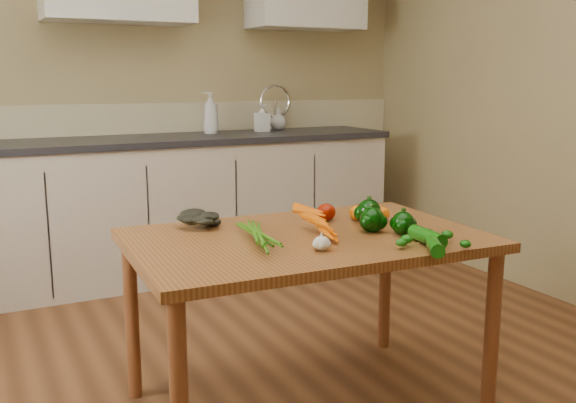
# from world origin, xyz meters

# --- Properties ---
(room) EXTENTS (4.04, 5.04, 2.64)m
(room) POSITION_xyz_m (0.00, 0.17, 1.25)
(room) COLOR brown
(room) RESTS_ON ground
(counter_run) EXTENTS (2.84, 0.64, 1.14)m
(counter_run) POSITION_xyz_m (0.21, 2.19, 0.46)
(counter_run) COLOR #BFB19F
(counter_run) RESTS_ON ground
(table) EXTENTS (1.33, 0.89, 0.69)m
(table) POSITION_xyz_m (0.10, 0.26, 0.62)
(table) COLOR brown
(table) RESTS_ON ground
(soap_bottle_a) EXTENTS (0.12, 0.12, 0.28)m
(soap_bottle_a) POSITION_xyz_m (0.46, 2.27, 1.04)
(soap_bottle_a) COLOR silver
(soap_bottle_a) RESTS_ON counter_run
(soap_bottle_b) EXTENTS (0.09, 0.09, 0.19)m
(soap_bottle_b) POSITION_xyz_m (0.83, 2.26, 0.99)
(soap_bottle_b) COLOR silver
(soap_bottle_b) RESTS_ON counter_run
(soap_bottle_c) EXTENTS (0.17, 0.17, 0.15)m
(soap_bottle_c) POSITION_xyz_m (1.00, 2.36, 0.98)
(soap_bottle_c) COLOR silver
(soap_bottle_c) RESTS_ON counter_run
(carrot_bunch) EXTENTS (0.25, 0.19, 0.06)m
(carrot_bunch) POSITION_xyz_m (0.06, 0.24, 0.73)
(carrot_bunch) COLOR #E66205
(carrot_bunch) RESTS_ON table
(leafy_greens) EXTENTS (0.18, 0.17, 0.09)m
(leafy_greens) POSITION_xyz_m (-0.23, 0.53, 0.74)
(leafy_greens) COLOR black
(leafy_greens) RESTS_ON table
(garlic_bulb) EXTENTS (0.06, 0.06, 0.05)m
(garlic_bulb) POSITION_xyz_m (0.04, 0.05, 0.72)
(garlic_bulb) COLOR beige
(garlic_bulb) RESTS_ON table
(pepper_a) EXTENTS (0.09, 0.09, 0.09)m
(pepper_a) POSITION_xyz_m (0.35, 0.19, 0.74)
(pepper_a) COLOR black
(pepper_a) RESTS_ON table
(pepper_b) EXTENTS (0.10, 0.10, 0.10)m
(pepper_b) POSITION_xyz_m (0.41, 0.31, 0.74)
(pepper_b) COLOR black
(pepper_b) RESTS_ON table
(pepper_c) EXTENTS (0.09, 0.09, 0.09)m
(pepper_c) POSITION_xyz_m (0.42, 0.11, 0.74)
(pepper_c) COLOR black
(pepper_c) RESTS_ON table
(tomato_a) EXTENTS (0.08, 0.08, 0.07)m
(tomato_a) POSITION_xyz_m (0.29, 0.44, 0.73)
(tomato_a) COLOR #871202
(tomato_a) RESTS_ON table
(tomato_b) EXTENTS (0.07, 0.07, 0.06)m
(tomato_b) POSITION_xyz_m (0.41, 0.39, 0.73)
(tomato_b) COLOR #DE6305
(tomato_b) RESTS_ON table
(tomato_c) EXTENTS (0.06, 0.06, 0.06)m
(tomato_c) POSITION_xyz_m (0.50, 0.34, 0.72)
(tomato_c) COLOR #DE6305
(tomato_c) RESTS_ON table
(zucchini_a) EXTENTS (0.07, 0.17, 0.05)m
(zucchini_a) POSITION_xyz_m (0.41, -0.05, 0.72)
(zucchini_a) COLOR #0C4D08
(zucchini_a) RESTS_ON table
(zucchini_b) EXTENTS (0.15, 0.21, 0.05)m
(zucchini_b) POSITION_xyz_m (0.38, -0.12, 0.72)
(zucchini_b) COLOR #0C4D08
(zucchini_b) RESTS_ON table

